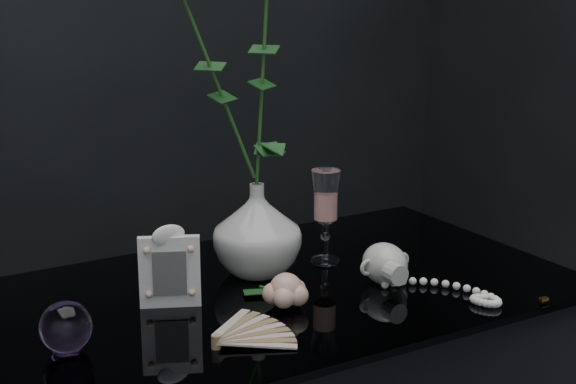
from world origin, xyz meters
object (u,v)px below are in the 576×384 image
wine_glass (326,217)px  pearl_jar (385,262)px  loose_rose (286,290)px  paperweight (66,327)px  vase (257,229)px  picture_frame (169,266)px

wine_glass → pearl_jar: (0.03, -0.14, -0.05)m
loose_rose → paperweight: bearing=164.0°
vase → picture_frame: 0.20m
wine_glass → paperweight: bearing=-165.8°
wine_glass → picture_frame: bearing=-171.1°
picture_frame → loose_rose: picture_frame is taller
vase → picture_frame: bearing=-162.3°
wine_glass → paperweight: wine_glass is taller
paperweight → loose_rose: 0.35m
paperweight → pearl_jar: bearing=-1.0°
pearl_jar → loose_rose: bearing=-177.2°
picture_frame → paperweight: size_ratio=1.83×
vase → picture_frame: size_ratio=1.20×
vase → pearl_jar: bearing=-42.5°
vase → wine_glass: (0.13, -0.01, 0.00)m
vase → loose_rose: vase is taller
paperweight → loose_rose: size_ratio=0.46×
wine_glass → paperweight: 0.53m
wine_glass → pearl_jar: bearing=-78.3°
picture_frame → loose_rose: size_ratio=0.83×
pearl_jar → vase: bearing=138.5°
wine_glass → loose_rose: wine_glass is taller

